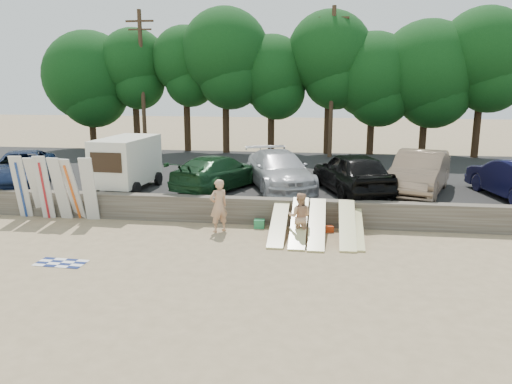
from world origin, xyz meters
TOP-DOWN VIEW (x-y plane):
  - ground at (0.00, 0.00)m, footprint 120.00×120.00m
  - seawall at (0.00, 3.00)m, footprint 44.00×0.50m
  - parking_lot at (0.00, 10.50)m, footprint 44.00×14.50m
  - treeline at (0.13, 17.49)m, footprint 33.99×6.40m
  - utility_poles at (2.00, 16.00)m, footprint 25.80×0.26m
  - box_trailer at (-6.81, 5.13)m, footprint 2.24×3.70m
  - car_0 at (-11.96, 5.47)m, footprint 4.48×5.99m
  - car_1 at (-2.89, 5.73)m, footprint 3.89×5.56m
  - car_2 at (-0.27, 6.30)m, footprint 4.07×6.04m
  - car_3 at (2.86, 5.74)m, footprint 3.72×5.65m
  - car_4 at (5.69, 6.11)m, footprint 3.52×5.72m
  - surfboard_upright_0 at (-10.11, 2.43)m, footprint 0.59×0.69m
  - surfboard_upright_1 at (-9.49, 2.51)m, footprint 0.56×0.87m
  - surfboard_upright_2 at (-9.11, 2.40)m, footprint 0.54×0.56m
  - surfboard_upright_3 at (-8.43, 2.36)m, footprint 0.56×0.75m
  - surfboard_upright_4 at (-7.95, 2.43)m, footprint 0.64×0.91m
  - surfboard_upright_5 at (-7.24, 2.38)m, footprint 0.60×0.70m
  - surfboard_low_0 at (0.20, 1.47)m, footprint 0.56×2.89m
  - surfboard_low_1 at (0.91, 1.37)m, footprint 0.56×2.83m
  - surfboard_low_2 at (1.53, 1.32)m, footprint 0.56×2.83m
  - surfboard_low_3 at (2.57, 1.45)m, footprint 0.56×2.85m
  - surfboard_low_4 at (2.83, 1.60)m, footprint 0.56×2.91m
  - beachgoer_a at (-2.01, 1.75)m, footprint 0.84×0.81m
  - beachgoer_b at (0.94, 1.17)m, footprint 0.85×0.68m
  - cooler at (-0.62, 2.40)m, footprint 0.40×0.32m
  - gear_bag at (1.95, 2.26)m, footprint 0.36×0.33m
  - beach_towel at (-6.04, -2.08)m, footprint 1.56×1.56m

SIDE VIEW (x-z plane):
  - ground at x=0.00m, z-range 0.00..0.00m
  - beach_towel at x=-6.04m, z-range 0.01..0.01m
  - gear_bag at x=1.95m, z-range 0.00..0.22m
  - cooler at x=-0.62m, z-range 0.00..0.32m
  - parking_lot at x=0.00m, z-range 0.00..0.70m
  - surfboard_low_4 at x=2.83m, z-range 0.00..0.87m
  - surfboard_low_0 at x=0.20m, z-range 0.00..0.96m
  - seawall at x=0.00m, z-range 0.00..1.00m
  - surfboard_low_3 at x=2.57m, z-range 0.00..1.07m
  - surfboard_low_2 at x=1.53m, z-range 0.00..1.12m
  - surfboard_low_1 at x=0.91m, z-range 0.00..1.14m
  - beachgoer_b at x=0.94m, z-range 0.00..1.66m
  - beachgoer_a at x=-2.01m, z-range 0.00..1.94m
  - surfboard_upright_4 at x=-7.95m, z-range 0.00..2.50m
  - surfboard_upright_1 at x=-9.49m, z-range 0.00..2.50m
  - surfboard_upright_3 at x=-8.43m, z-range 0.00..2.53m
  - surfboard_upright_5 at x=-7.24m, z-range 0.00..2.55m
  - surfboard_upright_0 at x=-10.11m, z-range 0.00..2.55m
  - surfboard_upright_2 at x=-9.11m, z-range 0.00..2.57m
  - car_1 at x=-2.89m, z-range 0.70..2.19m
  - car_0 at x=-11.96m, z-range 0.70..2.21m
  - car_2 at x=-0.27m, z-range 0.70..2.33m
  - car_4 at x=5.69m, z-range 0.70..2.48m
  - car_3 at x=2.86m, z-range 0.70..2.49m
  - box_trailer at x=-6.81m, z-range 0.84..3.11m
  - utility_poles at x=2.00m, z-range 0.93..9.93m
  - treeline at x=0.13m, z-range 1.74..11.01m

